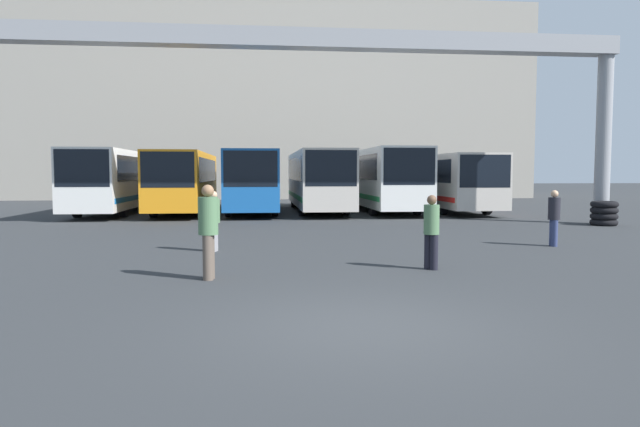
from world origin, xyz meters
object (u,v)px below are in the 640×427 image
object	(u,v)px
bus_slot_0	(118,178)
pedestrian_near_left	(214,219)
tire_stack	(604,213)
bus_slot_2	(252,178)
bus_slot_5	(444,179)
pedestrian_mid_left	(554,217)
bus_slot_1	(185,179)
bus_slot_3	(317,177)
pedestrian_near_center	(208,229)
bus_slot_4	(381,176)
pedestrian_far_center	(431,230)

from	to	relation	value
bus_slot_0	pedestrian_near_left	bearing A→B (deg)	-68.45
pedestrian_near_left	tire_stack	distance (m)	15.96
bus_slot_2	bus_slot_5	bearing A→B (deg)	0.60
bus_slot_0	bus_slot_2	xyz separation A→B (m)	(7.01, -0.48, -0.02)
pedestrian_mid_left	bus_slot_0	bearing A→B (deg)	-127.12
bus_slot_1	bus_slot_3	distance (m)	7.03
pedestrian_near_center	bus_slot_1	bearing A→B (deg)	-166.07
bus_slot_3	pedestrian_near_left	distance (m)	16.26
pedestrian_mid_left	pedestrian_near_left	xyz separation A→B (m)	(-9.52, -0.06, 0.01)
bus_slot_4	bus_slot_5	size ratio (longest dim) A/B	1.04
tire_stack	pedestrian_mid_left	bearing A→B (deg)	-131.93
pedestrian_near_center	tire_stack	size ratio (longest dim) A/B	1.78
bus_slot_2	bus_slot_3	world-z (taller)	bus_slot_3
bus_slot_2	pedestrian_far_center	size ratio (longest dim) A/B	6.98
bus_slot_3	bus_slot_4	world-z (taller)	bus_slot_4
pedestrian_near_left	bus_slot_5	bearing A→B (deg)	-24.63
bus_slot_5	bus_slot_2	bearing A→B (deg)	-179.40
bus_slot_1	pedestrian_near_left	distance (m)	15.37
bus_slot_5	pedestrian_mid_left	bearing A→B (deg)	-96.87
bus_slot_2	pedestrian_mid_left	size ratio (longest dim) A/B	7.05
pedestrian_far_center	tire_stack	distance (m)	13.61
tire_stack	bus_slot_5	bearing A→B (deg)	110.36
bus_slot_1	bus_slot_2	size ratio (longest dim) A/B	1.00
bus_slot_5	pedestrian_far_center	size ratio (longest dim) A/B	7.12
bus_slot_3	bus_slot_0	bearing A→B (deg)	-179.82
bus_slot_2	pedestrian_near_left	size ratio (longest dim) A/B	7.00
bus_slot_1	bus_slot_4	xyz separation A→B (m)	(10.51, 0.36, 0.12)
pedestrian_near_center	bus_slot_0	bearing A→B (deg)	-156.62
bus_slot_1	pedestrian_mid_left	distance (m)	19.39
bus_slot_2	tire_stack	distance (m)	16.77
tire_stack	bus_slot_4	bearing A→B (deg)	126.11
bus_slot_1	bus_slot_3	xyz separation A→B (m)	(7.01, 0.53, 0.05)
pedestrian_far_center	pedestrian_near_left	size ratio (longest dim) A/B	1.00
pedestrian_near_center	tire_stack	world-z (taller)	pedestrian_near_center
bus_slot_5	pedestrian_near_center	distance (m)	22.28
bus_slot_4	tire_stack	xyz separation A→B (m)	(6.95, -9.53, -1.41)
bus_slot_2	bus_slot_0	bearing A→B (deg)	176.11
bus_slot_3	bus_slot_4	bearing A→B (deg)	-2.74
bus_slot_3	pedestrian_mid_left	xyz separation A→B (m)	(5.18, -15.58, -0.99)
pedestrian_mid_left	tire_stack	xyz separation A→B (m)	(5.28, 5.88, -0.37)
bus_slot_4	bus_slot_1	bearing A→B (deg)	-178.01
bus_slot_0	bus_slot_4	distance (m)	14.01
bus_slot_2	pedestrian_far_center	world-z (taller)	bus_slot_2
bus_slot_3	tire_stack	world-z (taller)	bus_slot_3
bus_slot_4	pedestrian_near_left	size ratio (longest dim) A/B	7.42
pedestrian_near_center	bus_slot_4	bearing A→B (deg)	164.02
bus_slot_3	pedestrian_far_center	xyz separation A→B (m)	(0.54, -19.02, -0.98)
bus_slot_3	pedestrian_near_left	world-z (taller)	bus_slot_3
bus_slot_2	pedestrian_mid_left	bearing A→B (deg)	-60.06
bus_slot_1	bus_slot_5	distance (m)	14.01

